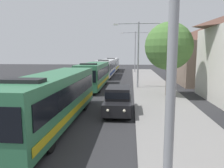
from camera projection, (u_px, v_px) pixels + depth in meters
The scene contains 9 objects.
bus_lead at pixel (54, 97), 12.86m from camera, with size 2.58×12.00×3.21m.
bus_second_in_line at pixel (94, 74), 26.47m from camera, with size 2.58×10.84×3.21m.
bus_middle at pixel (106, 68), 39.14m from camera, with size 2.58×11.78×3.21m.
bus_fourth_in_line at pixel (112, 64), 52.14m from camera, with size 2.58×12.07×3.21m.
white_suv at pixel (118, 99), 15.37m from camera, with size 1.86×4.61×1.90m.
streetlamp_mid at pixel (138, 47), 25.51m from camera, with size 5.99×0.28×7.79m.
streetlamp_far at pixel (135, 48), 46.83m from camera, with size 6.38×0.28×8.76m.
roadside_tree at pixel (169, 46), 20.53m from camera, with size 4.58×4.58×7.09m.
house_distant_gabled at pixel (209, 55), 29.07m from camera, with size 8.14×8.60×8.04m.
Camera 1 is at (3.30, -1.20, 4.29)m, focal length 34.35 mm.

